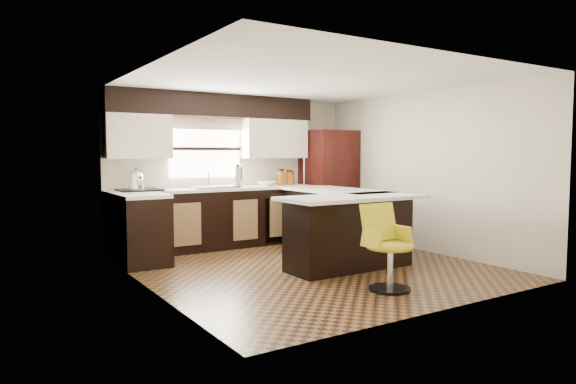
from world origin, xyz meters
TOP-DOWN VIEW (x-y plane):
  - floor at (0.00, 0.00)m, footprint 4.40×4.40m
  - ceiling at (0.00, 0.00)m, footprint 4.40×4.40m
  - wall_back at (0.00, 2.20)m, footprint 4.40×0.00m
  - wall_front at (0.00, -2.20)m, footprint 4.40×0.00m
  - wall_left at (-2.10, 0.00)m, footprint 0.00×4.40m
  - wall_right at (2.10, 0.00)m, footprint 0.00×4.40m
  - base_cab_back at (-0.45, 1.90)m, footprint 3.30×0.60m
  - base_cab_left at (-1.80, 1.25)m, footprint 0.60×0.70m
  - counter_back at (-0.45, 1.90)m, footprint 3.30×0.60m
  - counter_left at (-1.80, 1.25)m, footprint 0.60×0.70m
  - soffit at (-0.40, 2.03)m, footprint 3.40×0.35m
  - upper_cab_left at (-1.62, 2.03)m, footprint 0.94×0.35m
  - upper_cab_right at (0.68, 2.03)m, footprint 1.14×0.35m
  - window_pane at (-0.50, 2.18)m, footprint 1.20×0.02m
  - valance at (-0.50, 2.14)m, footprint 1.30×0.06m
  - sink at (-0.50, 1.88)m, footprint 0.75×0.45m
  - dishwasher at (0.55, 1.61)m, footprint 0.58×0.03m
  - cooktop at (-1.65, 1.88)m, footprint 0.58×0.50m
  - peninsula_long at (0.90, 0.62)m, footprint 0.60×1.95m
  - peninsula_return at (0.38, -0.35)m, footprint 1.65×0.60m
  - counter_pen_long at (0.95, 0.62)m, footprint 0.84×1.95m
  - counter_pen_return at (0.35, -0.44)m, footprint 1.89×0.84m
  - refrigerator at (1.68, 1.83)m, footprint 0.80×0.77m
  - bar_chair at (0.07, -1.41)m, footprint 0.50×0.50m
  - kettle at (-1.69, 1.88)m, footprint 0.22×0.22m
  - percolator at (-0.07, 1.90)m, footprint 0.15×0.15m
  - mixing_bowl at (0.45, 1.90)m, footprint 0.35×0.35m
  - canister_large at (0.75, 1.92)m, footprint 0.12×0.12m
  - canister_med at (0.92, 1.92)m, footprint 0.12×0.12m
  - canister_small at (0.94, 1.92)m, footprint 0.13×0.13m

SIDE VIEW (x-z plane):
  - floor at x=0.00m, z-range 0.00..0.00m
  - dishwasher at x=0.55m, z-range 0.04..0.82m
  - base_cab_back at x=-0.45m, z-range 0.00..0.90m
  - base_cab_left at x=-1.80m, z-range 0.00..0.90m
  - peninsula_long at x=0.90m, z-range 0.00..0.90m
  - peninsula_return at x=0.38m, z-range 0.00..0.90m
  - bar_chair at x=0.07m, z-range 0.00..0.93m
  - counter_back at x=-0.45m, z-range 0.90..0.94m
  - counter_left at x=-1.80m, z-range 0.90..0.94m
  - counter_pen_long at x=0.95m, z-range 0.90..0.94m
  - counter_pen_return at x=0.35m, z-range 0.90..0.94m
  - refrigerator at x=1.68m, z-range 0.00..1.87m
  - cooktop at x=-1.65m, z-range 0.94..0.97m
  - sink at x=-0.50m, z-range 0.95..0.98m
  - mixing_bowl at x=0.45m, z-range 0.95..1.01m
  - canister_small at x=0.94m, z-range 0.95..1.14m
  - canister_med at x=0.92m, z-range 0.95..1.17m
  - canister_large at x=0.75m, z-range 0.95..1.19m
  - percolator at x=-0.07m, z-range 0.95..1.27m
  - kettle at x=-1.69m, z-range 0.97..1.26m
  - wall_back at x=0.00m, z-range -1.00..3.40m
  - wall_front at x=0.00m, z-range -1.00..3.40m
  - wall_left at x=-2.10m, z-range -1.00..3.40m
  - wall_right at x=2.10m, z-range -1.00..3.40m
  - window_pane at x=-0.50m, z-range 1.10..2.00m
  - upper_cab_left at x=-1.62m, z-range 1.40..2.04m
  - upper_cab_right at x=0.68m, z-range 1.40..2.04m
  - valance at x=-0.50m, z-range 1.85..2.03m
  - soffit at x=-0.40m, z-range 2.04..2.40m
  - ceiling at x=0.00m, z-range 2.40..2.40m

